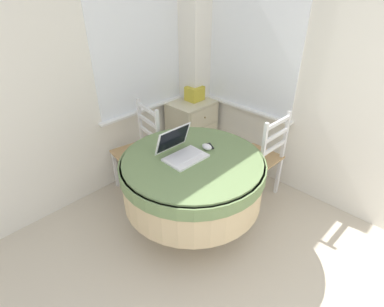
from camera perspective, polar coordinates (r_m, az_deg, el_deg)
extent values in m
cube|color=white|center=(3.29, -10.15, 20.20)|extent=(1.10, 0.01, 1.42)
cube|color=white|center=(3.47, -8.76, 8.41)|extent=(1.18, 0.07, 0.02)
cube|color=white|center=(3.32, 11.48, 20.18)|extent=(0.01, 1.10, 1.42)
cube|color=white|center=(3.51, 9.98, 8.51)|extent=(0.07, 1.18, 0.02)
cube|color=white|center=(3.68, 0.52, 18.38)|extent=(0.28, 0.28, 2.55)
cylinder|color=#4C3D2D|center=(2.96, 0.08, -13.42)|extent=(0.36, 0.36, 0.03)
cylinder|color=#4C3D2D|center=(2.71, 0.08, -7.75)|extent=(0.11, 0.11, 0.72)
cylinder|color=#CCB284|center=(2.61, 0.08, -4.91)|extent=(1.20, 1.20, 0.39)
cylinder|color=#6B8451|center=(2.53, 0.09, -2.31)|extent=(1.23, 1.23, 0.11)
cylinder|color=#6B8451|center=(2.49, 0.09, -1.11)|extent=(1.17, 1.17, 0.02)
cube|color=white|center=(2.48, -1.21, -0.82)|extent=(0.35, 0.25, 0.02)
cube|color=silver|center=(2.48, -1.45, -0.49)|extent=(0.30, 0.15, 0.00)
cube|color=white|center=(2.52, -3.67, 2.84)|extent=(0.34, 0.10, 0.22)
cube|color=black|center=(2.52, -3.59, 2.84)|extent=(0.31, 0.08, 0.20)
ellipsoid|color=white|center=(2.60, 2.85, 1.28)|extent=(0.06, 0.10, 0.05)
cube|color=black|center=(2.66, 3.34, 1.42)|extent=(0.09, 0.11, 0.01)
cube|color=black|center=(2.65, 3.34, 1.52)|extent=(0.07, 0.08, 0.00)
cube|color=tan|center=(3.22, -10.67, -0.05)|extent=(0.47, 0.49, 0.02)
cube|color=white|center=(3.43, -14.36, -2.94)|extent=(0.04, 0.04, 0.44)
cube|color=white|center=(3.14, -11.55, -6.13)|extent=(0.04, 0.04, 0.44)
cube|color=white|center=(3.55, -9.17, -1.09)|extent=(0.04, 0.04, 0.44)
cube|color=white|center=(3.26, -5.99, -3.97)|extent=(0.04, 0.04, 0.44)
cube|color=white|center=(3.31, -9.88, 6.19)|extent=(0.04, 0.04, 0.51)
cube|color=white|center=(3.01, -6.51, 3.78)|extent=(0.04, 0.04, 0.51)
cube|color=white|center=(3.08, -8.54, 8.27)|extent=(0.09, 0.38, 0.04)
cube|color=white|center=(3.13, -8.36, 6.05)|extent=(0.09, 0.38, 0.04)
cube|color=white|center=(3.19, -8.18, 3.90)|extent=(0.09, 0.38, 0.04)
cube|color=tan|center=(3.17, 12.19, -0.75)|extent=(0.45, 0.42, 0.02)
cube|color=white|center=(3.51, 11.22, -1.72)|extent=(0.04, 0.04, 0.44)
cube|color=white|center=(3.25, 7.26, -4.28)|extent=(0.04, 0.04, 0.44)
cube|color=white|center=(3.36, 16.08, -4.06)|extent=(0.04, 0.04, 0.44)
cube|color=white|center=(3.09, 12.35, -6.97)|extent=(0.04, 0.04, 0.44)
cube|color=white|center=(3.11, 17.40, 3.44)|extent=(0.03, 0.03, 0.51)
cube|color=white|center=(2.81, 13.47, 1.00)|extent=(0.03, 0.03, 0.51)
cube|color=white|center=(2.87, 16.07, 5.65)|extent=(0.38, 0.04, 0.04)
cube|color=white|center=(2.93, 15.70, 3.33)|extent=(0.38, 0.04, 0.04)
cube|color=white|center=(2.99, 15.34, 1.09)|extent=(0.38, 0.04, 0.04)
cube|color=beige|center=(3.81, -0.06, 4.40)|extent=(0.53, 0.42, 0.75)
cube|color=beige|center=(3.65, -0.06, 9.77)|extent=(0.55, 0.44, 0.02)
cube|color=beige|center=(3.57, 2.39, 6.90)|extent=(0.46, 0.01, 0.21)
sphere|color=olive|center=(3.57, 2.49, 6.86)|extent=(0.02, 0.02, 0.02)
cube|color=beige|center=(3.68, 2.31, 3.36)|extent=(0.46, 0.01, 0.21)
sphere|color=olive|center=(3.68, 2.40, 3.32)|extent=(0.02, 0.02, 0.02)
cube|color=beige|center=(3.81, 2.23, 0.05)|extent=(0.46, 0.01, 0.21)
sphere|color=olive|center=(3.80, 2.32, 0.00)|extent=(0.02, 0.02, 0.02)
cube|color=gold|center=(3.66, 0.50, 11.38)|extent=(0.19, 0.17, 0.17)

